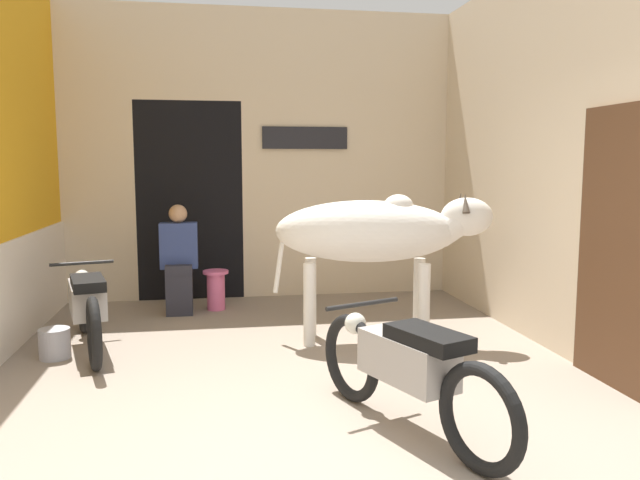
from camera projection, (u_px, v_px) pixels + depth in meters
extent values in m
plane|color=gray|center=(322.00, 461.00, 3.52)|extent=(30.00, 30.00, 0.00)
cube|color=silver|center=(1.00, 304.00, 5.25)|extent=(0.03, 4.46, 0.99)
cube|color=beige|center=(260.00, 56.00, 7.61)|extent=(4.76, 0.18, 1.12)
cube|color=beige|center=(100.00, 202.00, 7.51)|extent=(0.86, 0.18, 2.42)
cube|color=beige|center=(345.00, 199.00, 8.00)|extent=(2.62, 0.18, 2.42)
cube|color=black|center=(191.00, 199.00, 8.03)|extent=(1.28, 0.90, 2.42)
cube|color=black|center=(305.00, 138.00, 7.71)|extent=(1.06, 0.03, 0.27)
cube|color=beige|center=(540.00, 153.00, 5.89)|extent=(0.18, 4.46, 3.54)
cube|color=#51331E|center=(622.00, 249.00, 4.56)|extent=(0.05, 1.00, 2.10)
ellipsoid|color=silver|center=(366.00, 231.00, 5.78)|extent=(1.77, 0.91, 0.57)
ellipsoid|color=silver|center=(398.00, 206.00, 5.75)|extent=(0.31, 0.29, 0.21)
cylinder|color=silver|center=(450.00, 227.00, 5.76)|extent=(0.42, 0.34, 0.38)
ellipsoid|color=silver|center=(467.00, 217.00, 5.74)|extent=(0.53, 0.39, 0.36)
cylinder|color=silver|center=(280.00, 257.00, 5.83)|extent=(0.15, 0.07, 0.69)
cylinder|color=silver|center=(419.00, 298.00, 6.01)|extent=(0.11, 0.11, 0.77)
cylinder|color=silver|center=(424.00, 305.00, 5.68)|extent=(0.11, 0.11, 0.77)
cylinder|color=silver|center=(311.00, 297.00, 6.04)|extent=(0.11, 0.11, 0.77)
cylinder|color=silver|center=(309.00, 305.00, 5.71)|extent=(0.11, 0.11, 0.77)
cone|color=#473D33|center=(460.00, 202.00, 5.85)|extent=(0.10, 0.15, 0.20)
cone|color=#473D33|center=(466.00, 203.00, 5.61)|extent=(0.10, 0.15, 0.20)
torus|color=black|center=(480.00, 418.00, 3.34)|extent=(0.31, 0.60, 0.62)
torus|color=black|center=(351.00, 358.00, 4.38)|extent=(0.31, 0.60, 0.62)
cube|color=#9E9993|center=(407.00, 359.00, 3.84)|extent=(0.51, 0.73, 0.28)
cube|color=black|center=(428.00, 338.00, 3.67)|extent=(0.44, 0.60, 0.09)
cylinder|color=black|center=(363.00, 304.00, 4.22)|extent=(0.55, 0.25, 0.03)
sphere|color=silver|center=(355.00, 323.00, 4.31)|extent=(0.15, 0.15, 0.15)
torus|color=black|center=(94.00, 334.00, 5.03)|extent=(0.24, 0.61, 0.61)
torus|color=black|center=(83.00, 302.00, 6.17)|extent=(0.24, 0.61, 0.61)
cube|color=#9E9993|center=(87.00, 299.00, 5.58)|extent=(0.45, 0.75, 0.28)
cube|color=black|center=(88.00, 283.00, 5.39)|extent=(0.40, 0.61, 0.09)
cylinder|color=black|center=(82.00, 263.00, 6.00)|extent=(0.57, 0.18, 0.03)
sphere|color=silver|center=(82.00, 277.00, 6.10)|extent=(0.15, 0.15, 0.15)
cube|color=#282833|center=(179.00, 295.00, 6.88)|extent=(0.29, 0.14, 0.46)
cube|color=#282833|center=(179.00, 269.00, 6.93)|extent=(0.29, 0.32, 0.11)
cube|color=navy|center=(179.00, 245.00, 6.97)|extent=(0.41, 0.20, 0.51)
sphere|color=tan|center=(178.00, 214.00, 6.92)|extent=(0.20, 0.20, 0.20)
cylinder|color=#DB6093|center=(216.00, 292.00, 7.15)|extent=(0.20, 0.20, 0.42)
cylinder|color=#DB6093|center=(216.00, 272.00, 7.12)|extent=(0.29, 0.29, 0.04)
cylinder|color=#A8A8B2|center=(55.00, 343.00, 5.36)|extent=(0.26, 0.26, 0.26)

